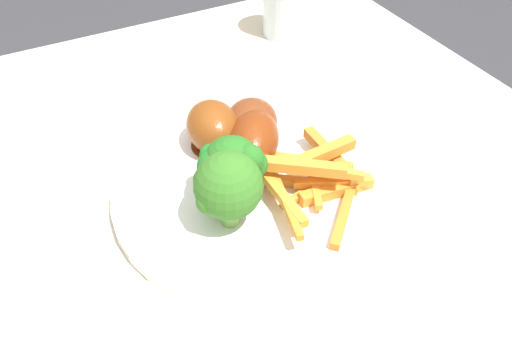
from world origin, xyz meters
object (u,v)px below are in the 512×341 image
Objects in this scene: broccoli_floret_back at (235,163)px; dinner_plate at (256,189)px; water_glass at (286,1)px; chicken_drumstick_extra at (251,125)px; carrot_fries_pile at (314,177)px; chicken_drumstick_far at (253,143)px; broccoli_floret_middle at (220,167)px; broccoli_floret_front at (226,186)px; dining_table at (197,293)px; chicken_drumstick_near at (214,129)px.

dinner_plate is at bearing 11.38° from broccoli_floret_back.
chicken_drumstick_extra is at bearing -127.86° from water_glass.
chicken_drumstick_far is (-0.03, 0.07, 0.01)m from carrot_fries_pile.
chicken_drumstick_far is (0.05, 0.04, -0.02)m from broccoli_floret_middle.
carrot_fries_pile is at bearing -80.04° from chicken_drumstick_extra.
water_glass reaches higher than broccoli_floret_back.
broccoli_floret_front is (-0.05, -0.03, 0.05)m from dinner_plate.
dining_table is 0.17m from broccoli_floret_back.
dining_table is 0.18m from chicken_drumstick_far.
chicken_drumstick_extra is (-0.02, 0.10, 0.00)m from carrot_fries_pile.
dining_table is 13.05× the size of broccoli_floret_back.
chicken_drumstick_near is at bearing 70.47° from broccoli_floret_middle.
broccoli_floret_back is at bearing -135.10° from chicken_drumstick_far.
broccoli_floret_front is 1.10× the size of broccoli_floret_back.
broccoli_floret_front is at bearing 179.03° from carrot_fries_pile.
broccoli_floret_middle is at bearing -129.67° from water_glass.
water_glass is at bearing 52.36° from broccoli_floret_back.
carrot_fries_pile and chicken_drumstick_extra have the same top height.
dining_table is at bearing -133.23° from water_glass.
broccoli_floret_middle is at bearing -109.53° from chicken_drumstick_near.
broccoli_floret_back reaches higher than carrot_fries_pile.
chicken_drumstick_far is at bearing -126.27° from water_glass.
chicken_drumstick_near is 1.25× the size of water_glass.
water_glass reaches higher than chicken_drumstick_far.
dinner_plate is 1.95× the size of carrot_fries_pile.
dining_table is at bearing -154.14° from chicken_drumstick_far.
broccoli_floret_front is at bearing -30.48° from dining_table.
dining_table is 3.19× the size of dinner_plate.
carrot_fries_pile is (0.09, -0.03, -0.02)m from broccoli_floret_middle.
broccoli_floret_front is 0.10m from carrot_fries_pile.
broccoli_floret_back is (-0.02, -0.00, 0.05)m from dinner_plate.
dinner_plate is at bearing -80.96° from chicken_drumstick_near.
broccoli_floret_middle is 0.51× the size of chicken_drumstick_extra.
broccoli_floret_back reaches higher than dinner_plate.
dining_table is 0.19m from carrot_fries_pile.
dinner_plate is 4.09× the size of broccoli_floret_back.
chicken_drumstick_far is (0.09, 0.05, 0.14)m from dining_table.
chicken_drumstick_far is 1.05× the size of chicken_drumstick_extra.
water_glass is (0.21, 0.21, 0.01)m from chicken_drumstick_near.
dining_table is 9.16× the size of water_glass.
broccoli_floret_middle is (0.04, 0.01, 0.16)m from dining_table.
chicken_drumstick_far is at bearing -54.69° from chicken_drumstick_near.
carrot_fries_pile is 0.07m from chicken_drumstick_far.
water_glass is at bearing 52.14° from chicken_drumstick_extra.
dining_table is 0.14m from dinner_plate.
broccoli_floret_back is 0.58× the size of chicken_drumstick_extra.
chicken_drumstick_extra is 1.21× the size of water_glass.
carrot_fries_pile reaches higher than dinner_plate.
chicken_drumstick_extra is (0.04, -0.01, -0.00)m from chicken_drumstick_near.
dining_table is at bearing -173.99° from broccoli_floret_back.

